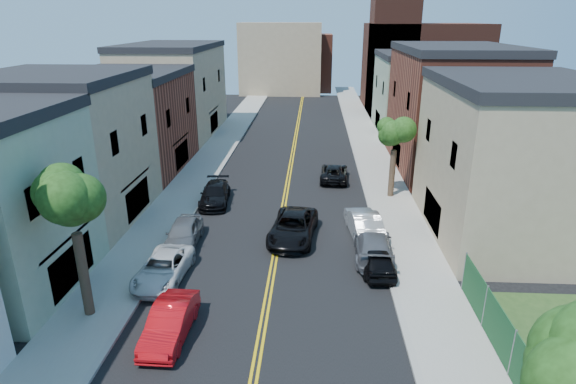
# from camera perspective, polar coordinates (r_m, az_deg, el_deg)

# --- Properties ---
(sidewalk_left) EXTENTS (3.20, 100.00, 0.15)m
(sidewalk_left) POSITION_cam_1_polar(r_m,az_deg,el_deg) (46.53, -9.32, 4.22)
(sidewalk_left) COLOR gray
(sidewalk_left) RESTS_ON ground
(sidewalk_right) EXTENTS (3.20, 100.00, 0.15)m
(sidewalk_right) POSITION_cam_1_polar(r_m,az_deg,el_deg) (45.82, 10.41, 3.90)
(sidewalk_right) COLOR gray
(sidewalk_right) RESTS_ON ground
(curb_left) EXTENTS (0.30, 100.00, 0.15)m
(curb_left) POSITION_cam_1_polar(r_m,az_deg,el_deg) (46.19, -7.19, 4.21)
(curb_left) COLOR gray
(curb_left) RESTS_ON ground
(curb_right) EXTENTS (0.30, 100.00, 0.15)m
(curb_right) POSITION_cam_1_polar(r_m,az_deg,el_deg) (45.63, 8.23, 3.96)
(curb_right) COLOR gray
(curb_right) RESTS_ON ground
(bldg_left_tan_near) EXTENTS (9.00, 10.00, 9.00)m
(bldg_left_tan_near) POSITION_cam_1_polar(r_m,az_deg,el_deg) (33.87, -25.32, 4.27)
(bldg_left_tan_near) COLOR #998466
(bldg_left_tan_near) RESTS_ON ground
(bldg_left_brick) EXTENTS (9.00, 12.00, 8.00)m
(bldg_left_brick) POSITION_cam_1_polar(r_m,az_deg,el_deg) (43.67, -18.63, 7.69)
(bldg_left_brick) COLOR brown
(bldg_left_brick) RESTS_ON ground
(bldg_left_tan_far) EXTENTS (9.00, 16.00, 9.50)m
(bldg_left_tan_far) POSITION_cam_1_polar(r_m,az_deg,el_deg) (56.58, -13.61, 11.60)
(bldg_left_tan_far) COLOR #998466
(bldg_left_tan_far) RESTS_ON ground
(bldg_right_tan) EXTENTS (9.00, 12.00, 9.00)m
(bldg_right_tan) POSITION_cam_1_polar(r_m,az_deg,el_deg) (31.22, 25.57, 3.00)
(bldg_right_tan) COLOR #998466
(bldg_right_tan) RESTS_ON ground
(bldg_right_brick) EXTENTS (9.00, 14.00, 10.00)m
(bldg_right_brick) POSITION_cam_1_polar(r_m,az_deg,el_deg) (44.01, 19.12, 9.06)
(bldg_right_brick) COLOR brown
(bldg_right_brick) RESTS_ON ground
(bldg_right_palegrn) EXTENTS (9.00, 12.00, 8.50)m
(bldg_right_palegrn) POSITION_cam_1_polar(r_m,az_deg,el_deg) (57.55, 15.43, 11.08)
(bldg_right_palegrn) COLOR gray
(bldg_right_palegrn) RESTS_ON ground
(church) EXTENTS (16.20, 14.20, 22.60)m
(church) POSITION_cam_1_polar(r_m,az_deg,el_deg) (72.36, 15.11, 15.24)
(church) COLOR #4C2319
(church) RESTS_ON ground
(backdrop_left) EXTENTS (14.00, 8.00, 12.00)m
(backdrop_left) POSITION_cam_1_polar(r_m,az_deg,el_deg) (86.14, -0.87, 15.76)
(backdrop_left) COLOR #998466
(backdrop_left) RESTS_ON ground
(backdrop_center) EXTENTS (10.00, 8.00, 10.00)m
(backdrop_center) POSITION_cam_1_polar(r_m,az_deg,el_deg) (90.02, 1.95, 15.31)
(backdrop_center) COLOR brown
(backdrop_center) RESTS_ON ground
(fence_right) EXTENTS (0.04, 15.00, 1.90)m
(fence_right) POSITION_cam_1_polar(r_m,az_deg,el_deg) (19.04, 27.07, -19.87)
(fence_right) COLOR #143F1E
(fence_right) RESTS_ON sidewalk_right
(tree_left_mid) EXTENTS (5.20, 5.20, 9.29)m
(tree_left_mid) POSITION_cam_1_polar(r_m,az_deg,el_deg) (21.18, -25.00, 1.53)
(tree_left_mid) COLOR #34261A
(tree_left_mid) RESTS_ON sidewalk_left
(tree_right_far) EXTENTS (4.40, 4.40, 8.03)m
(tree_right_far) POSITION_cam_1_polar(r_m,az_deg,el_deg) (34.87, 12.93, 8.25)
(tree_right_far) COLOR #34261A
(tree_right_far) RESTS_ON sidewalk_right
(red_sedan) EXTENTS (1.59, 4.34, 1.42)m
(red_sedan) POSITION_cam_1_polar(r_m,az_deg,el_deg) (21.14, -14.02, -14.97)
(red_sedan) COLOR red
(red_sedan) RESTS_ON ground
(white_pickup) EXTENTS (2.40, 4.85, 1.32)m
(white_pickup) POSITION_cam_1_polar(r_m,az_deg,el_deg) (25.33, -14.79, -8.86)
(white_pickup) COLOR silver
(white_pickup) RESTS_ON ground
(grey_car_left) EXTENTS (2.01, 4.57, 1.53)m
(grey_car_left) POSITION_cam_1_polar(r_m,az_deg,el_deg) (28.66, -12.47, -4.87)
(grey_car_left) COLOR #56595D
(grey_car_left) RESTS_ON ground
(black_car_left) EXTENTS (2.36, 4.99, 1.40)m
(black_car_left) POSITION_cam_1_polar(r_m,az_deg,el_deg) (34.67, -8.79, -0.25)
(black_car_left) COLOR black
(black_car_left) RESTS_ON ground
(grey_car_right) EXTENTS (2.32, 5.24, 1.50)m
(grey_car_right) POSITION_cam_1_polar(r_m,az_deg,el_deg) (27.02, 10.22, -6.35)
(grey_car_right) COLOR #56575D
(grey_car_right) RESTS_ON ground
(black_car_right) EXTENTS (1.93, 4.21, 1.40)m
(black_car_right) POSITION_cam_1_polar(r_m,az_deg,el_deg) (25.74, 10.58, -7.90)
(black_car_right) COLOR black
(black_car_right) RESTS_ON ground
(silver_car_right) EXTENTS (2.23, 4.99, 1.59)m
(silver_car_right) POSITION_cam_1_polar(r_m,az_deg,el_deg) (29.65, 9.10, -3.69)
(silver_car_right) COLOR #A9ADB1
(silver_car_right) RESTS_ON ground
(dark_car_right_far) EXTENTS (2.44, 4.81, 1.30)m
(dark_car_right_far) POSITION_cam_1_polar(r_m,az_deg,el_deg) (39.44, 5.57, 2.36)
(dark_car_right_far) COLOR black
(dark_car_right_far) RESTS_ON ground
(black_suv_lane) EXTENTS (3.16, 5.81, 1.55)m
(black_suv_lane) POSITION_cam_1_polar(r_m,az_deg,el_deg) (28.76, 0.62, -4.25)
(black_suv_lane) COLOR black
(black_suv_lane) RESTS_ON ground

